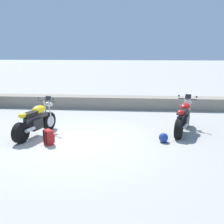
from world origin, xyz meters
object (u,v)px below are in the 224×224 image
(motorcycle_red_centre, at_px, (184,118))
(rider_helmet, at_px, (163,138))
(rider_backpack, at_px, (49,137))
(motorcycle_yellow_near_left, at_px, (36,121))

(motorcycle_red_centre, relative_size, rider_helmet, 7.11)
(rider_backpack, relative_size, rider_helmet, 1.68)
(motorcycle_yellow_near_left, height_order, rider_backpack, motorcycle_yellow_near_left)
(motorcycle_yellow_near_left, xyz_separation_m, rider_helmet, (4.02, -0.30, -0.35))
(motorcycle_yellow_near_left, xyz_separation_m, motorcycle_red_centre, (4.78, 0.78, 0.00))
(motorcycle_yellow_near_left, bearing_deg, rider_helmet, -4.34)
(motorcycle_yellow_near_left, bearing_deg, motorcycle_red_centre, 9.31)
(rider_helmet, bearing_deg, motorcycle_yellow_near_left, 175.66)
(rider_backpack, bearing_deg, motorcycle_red_centre, 20.66)
(motorcycle_red_centre, relative_size, rider_backpack, 4.24)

